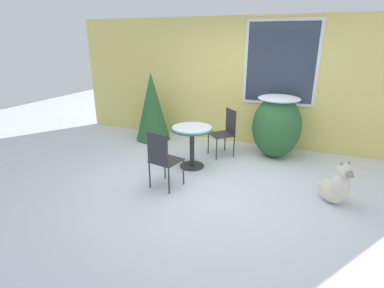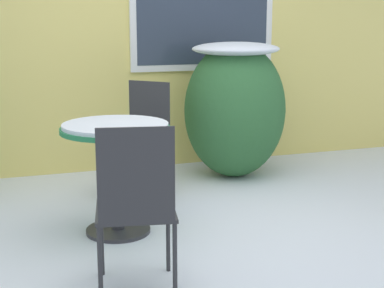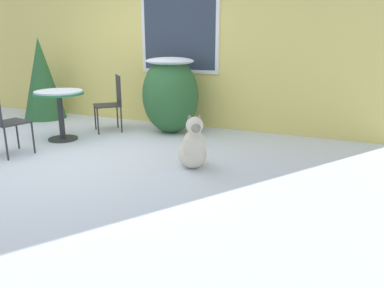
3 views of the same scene
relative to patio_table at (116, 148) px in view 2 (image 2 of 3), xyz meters
name	(u,v)px [view 2 (image 2 of 3)]	position (x,y,z in m)	size (l,w,h in m)	color
ground_plane	(223,251)	(0.55, -0.52, -0.58)	(16.00, 16.00, 0.00)	silver
house_wall	(141,25)	(0.60, 1.67, 0.76)	(8.00, 0.10, 2.61)	#E5D16B
shrub_left	(235,106)	(1.29, 1.07, 0.06)	(0.91, 0.83, 1.20)	#2D6033
patio_table	(116,148)	(0.00, 0.00, 0.00)	(0.71, 0.71, 0.74)	#2D2D30
patio_chair_near_table	(142,135)	(0.37, 0.78, -0.09)	(0.57, 0.57, 0.91)	#2D2D30
patio_chair_far_side	(136,203)	(-0.09, -0.92, -0.09)	(0.48, 0.48, 0.91)	#2D2D30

